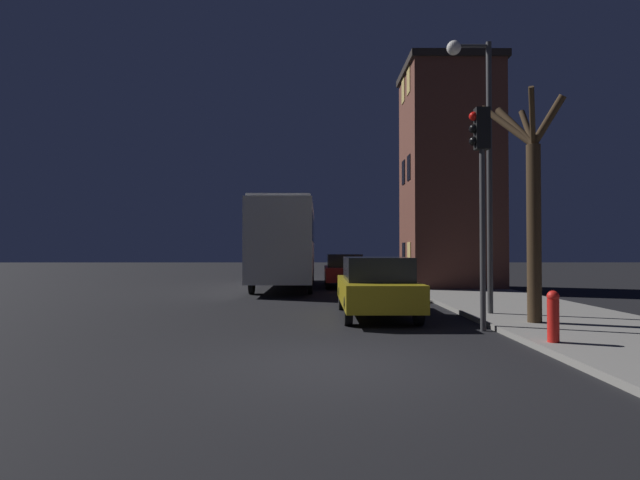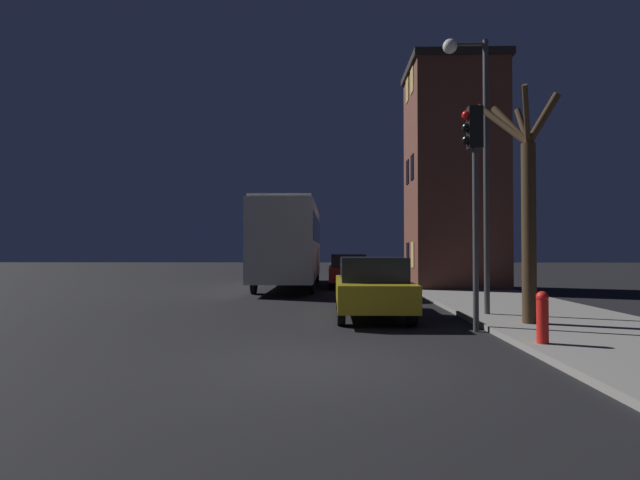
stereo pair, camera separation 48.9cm
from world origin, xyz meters
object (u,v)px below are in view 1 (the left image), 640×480
Objects in this scene: traffic_light at (481,172)px; bus at (287,239)px; car_near_lane at (376,286)px; fire_hydrant at (553,315)px; car_mid_lane at (344,270)px; car_far_lane at (341,264)px; bare_tree at (531,202)px; streetlamp at (479,138)px.

traffic_light is 0.45× the size of bus.
fire_hydrant is at bearing -57.75° from car_near_lane.
car_far_lane is at bearing 88.19° from car_mid_lane.
bare_tree is 1.13× the size of car_near_lane.
bare_tree is at bearing 74.53° from fire_hydrant.
streetlamp is at bearing -74.58° from car_mid_lane.
streetlamp reaches higher than bus.
bare_tree is (0.65, -1.53, -1.79)m from streetlamp.
car_mid_lane is at bearing 91.52° from car_near_lane.
car_near_lane reaches higher than car_far_lane.
traffic_light reaches higher than car_mid_lane.
car_near_lane is at bearing 176.07° from streetlamp.
fire_hydrant is at bearing -83.90° from car_far_lane.
bus is at bearing -173.20° from car_mid_lane.
bare_tree is 12.82m from car_mid_lane.
fire_hydrant is (-0.68, -2.45, -2.23)m from bare_tree.
car_far_lane reaches higher than fire_hydrant.
car_near_lane is 1.04× the size of car_mid_lane.
bare_tree is 0.48× the size of bus.
bare_tree is 13.39m from bus.
car_far_lane is 24.43m from fire_hydrant.
car_near_lane is (-2.01, 2.22, -2.62)m from traffic_light.
car_near_lane is at bearing -73.78° from bus.
car_far_lane is at bearing 97.36° from streetlamp.
car_mid_lane is 14.88m from fire_hydrant.
car_mid_lane reaches higher than car_far_lane.
streetlamp is 7.75× the size of fire_hydrant.
bus reaches higher than car_near_lane.
fire_hydrant is at bearing -72.42° from traffic_light.
bus is 2.43× the size of car_mid_lane.
car_mid_lane is (2.67, 0.32, -1.45)m from bus.
streetlamp reaches higher than traffic_light.
bus is 3.05m from car_mid_lane.
bare_tree reaches higher than bus.
car_far_lane is at bearing 96.10° from fire_hydrant.
car_mid_lane is at bearing 100.25° from traffic_light.
car_mid_lane is 4.89× the size of fire_hydrant.
fire_hydrant is (5.57, -14.28, -1.65)m from bus.
bus reaches higher than fire_hydrant.
car_mid_lane is at bearing 101.25° from fire_hydrant.
traffic_light is 3.49m from fire_hydrant.
streetlamp is at bearing 113.14° from bare_tree.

